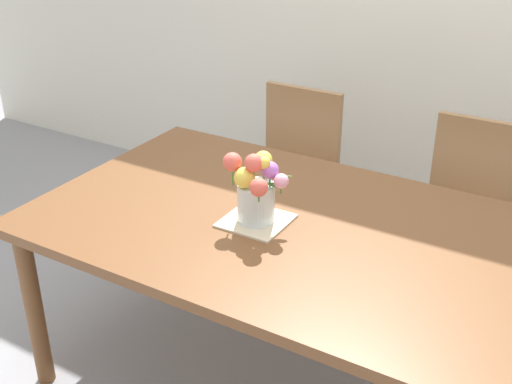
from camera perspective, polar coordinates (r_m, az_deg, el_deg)
ground_plane at (r=2.80m, az=2.30°, el=-16.03°), size 12.00×12.00×0.00m
dining_table at (r=2.40m, az=2.59°, el=-4.11°), size 1.84×1.14×0.75m
chair_left at (r=3.37m, az=3.17°, el=2.45°), size 0.42×0.42×0.90m
chair_right at (r=3.11m, az=18.00°, el=-1.14°), size 0.42×0.42×0.90m
placemat at (r=2.36m, az=0.00°, el=-2.52°), size 0.23×0.23×0.01m
flower_vase at (r=2.29m, az=-0.03°, el=0.31°), size 0.24×0.23×0.27m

